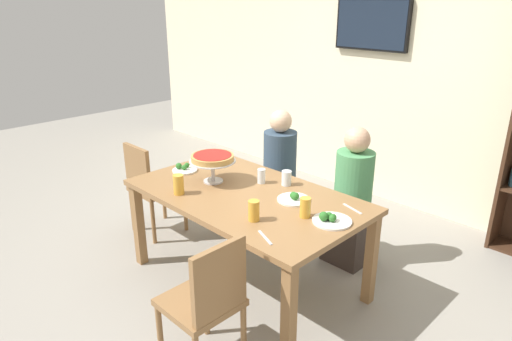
% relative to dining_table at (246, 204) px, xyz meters
% --- Properties ---
extents(ground_plane, '(12.00, 12.00, 0.00)m').
position_rel_dining_table_xyz_m(ground_plane, '(0.00, 0.00, -0.66)').
color(ground_plane, gray).
extents(rear_partition, '(8.00, 0.12, 2.80)m').
position_rel_dining_table_xyz_m(rear_partition, '(0.00, 2.20, 0.74)').
color(rear_partition, beige).
rests_on(rear_partition, ground_plane).
extents(dining_table, '(1.73, 1.00, 0.74)m').
position_rel_dining_table_xyz_m(dining_table, '(0.00, 0.00, 0.00)').
color(dining_table, olive).
rests_on(dining_table, ground_plane).
extents(television, '(0.81, 0.05, 0.50)m').
position_rel_dining_table_xyz_m(television, '(-0.37, 2.11, 1.16)').
color(television, black).
extents(diner_far_left, '(0.34, 0.34, 1.15)m').
position_rel_dining_table_xyz_m(diner_far_left, '(-0.42, 0.82, -0.17)').
color(diner_far_left, '#382D28').
rests_on(diner_far_left, ground_plane).
extents(diner_far_right, '(0.34, 0.34, 1.15)m').
position_rel_dining_table_xyz_m(diner_far_right, '(0.38, 0.82, -0.17)').
color(diner_far_right, '#382D28').
rests_on(diner_far_right, ground_plane).
extents(chair_head_west, '(0.40, 0.40, 0.87)m').
position_rel_dining_table_xyz_m(chair_head_west, '(-1.18, -0.08, -0.17)').
color(chair_head_west, olive).
rests_on(chair_head_west, ground_plane).
extents(chair_near_right, '(0.40, 0.40, 0.87)m').
position_rel_dining_table_xyz_m(chair_near_right, '(0.49, -0.78, -0.17)').
color(chair_near_right, olive).
rests_on(chair_near_right, ground_plane).
extents(deep_dish_pizza_stand, '(0.35, 0.35, 0.22)m').
position_rel_dining_table_xyz_m(deep_dish_pizza_stand, '(-0.34, -0.02, 0.26)').
color(deep_dish_pizza_stand, silver).
rests_on(deep_dish_pizza_stand, dining_table).
extents(salad_plate_near_diner, '(0.23, 0.23, 0.07)m').
position_rel_dining_table_xyz_m(salad_plate_near_diner, '(0.33, 0.15, 0.10)').
color(salad_plate_near_diner, white).
rests_on(salad_plate_near_diner, dining_table).
extents(salad_plate_far_diner, '(0.20, 0.20, 0.06)m').
position_rel_dining_table_xyz_m(salad_plate_far_diner, '(-0.69, -0.04, 0.10)').
color(salad_plate_far_diner, white).
rests_on(salad_plate_far_diner, dining_table).
extents(salad_plate_spare, '(0.25, 0.25, 0.07)m').
position_rel_dining_table_xyz_m(salad_plate_spare, '(0.70, 0.06, 0.10)').
color(salad_plate_spare, white).
rests_on(salad_plate_spare, dining_table).
extents(beer_glass_amber_tall, '(0.07, 0.07, 0.14)m').
position_rel_dining_table_xyz_m(beer_glass_amber_tall, '(0.34, -0.26, 0.15)').
color(beer_glass_amber_tall, gold).
rests_on(beer_glass_amber_tall, dining_table).
extents(beer_glass_amber_short, '(0.07, 0.07, 0.13)m').
position_rel_dining_table_xyz_m(beer_glass_amber_short, '(0.54, 0.01, 0.15)').
color(beer_glass_amber_short, gold).
rests_on(beer_glass_amber_short, dining_table).
extents(beer_glass_amber_spare, '(0.08, 0.08, 0.15)m').
position_rel_dining_table_xyz_m(beer_glass_amber_spare, '(-0.34, -0.35, 0.15)').
color(beer_glass_amber_spare, gold).
rests_on(beer_glass_amber_spare, dining_table).
extents(water_glass_clear_near, '(0.07, 0.07, 0.11)m').
position_rel_dining_table_xyz_m(water_glass_clear_near, '(0.10, 0.32, 0.14)').
color(water_glass_clear_near, white).
rests_on(water_glass_clear_near, dining_table).
extents(water_glass_clear_far, '(0.06, 0.06, 0.11)m').
position_rel_dining_table_xyz_m(water_glass_clear_far, '(-0.06, 0.22, 0.14)').
color(water_glass_clear_far, white).
rests_on(water_glass_clear_far, dining_table).
extents(cutlery_fork_near, '(0.17, 0.08, 0.00)m').
position_rel_dining_table_xyz_m(cutlery_fork_near, '(0.55, -0.38, 0.08)').
color(cutlery_fork_near, silver).
rests_on(cutlery_fork_near, dining_table).
extents(cutlery_knife_near, '(0.18, 0.06, 0.00)m').
position_rel_dining_table_xyz_m(cutlery_knife_near, '(0.69, 0.32, 0.08)').
color(cutlery_knife_near, silver).
rests_on(cutlery_knife_near, dining_table).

